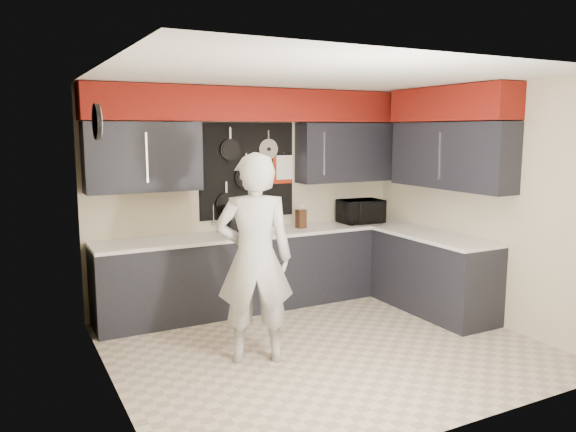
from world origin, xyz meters
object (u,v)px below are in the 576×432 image
microwave (361,211)px  utensil_crock (273,223)px  coffee_maker (233,219)px  person (255,259)px  knife_block (301,219)px

microwave → utensil_crock: 1.23m
microwave → coffee_maker: bearing=-179.5°
coffee_maker → person: person is taller
utensil_crock → coffee_maker: 0.54m
utensil_crock → coffee_maker: bearing=-178.1°
person → knife_block: bearing=-110.6°
knife_block → utensil_crock: (-0.35, 0.07, -0.04)m
microwave → knife_block: (-0.87, 0.02, -0.04)m
coffee_maker → knife_block: bearing=5.5°
knife_block → person: person is taller
coffee_maker → microwave: bearing=6.4°
microwave → knife_block: bearing=-178.7°
utensil_crock → knife_block: bearing=-10.6°
knife_block → utensil_crock: bearing=165.7°
microwave → utensil_crock: size_ratio=3.62×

